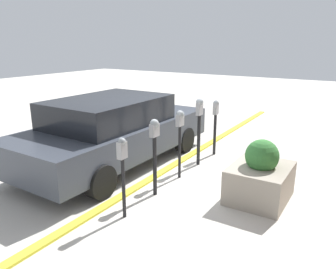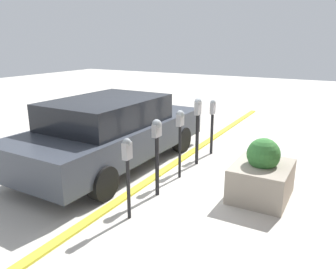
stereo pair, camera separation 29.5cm
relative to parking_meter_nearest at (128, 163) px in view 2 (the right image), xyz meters
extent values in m
plane|color=beige|center=(1.73, 0.39, -0.91)|extent=(40.00, 40.00, 0.00)
cube|color=gold|center=(1.73, 0.47, -0.89)|extent=(14.39, 0.16, 0.04)
cylinder|color=black|center=(0.00, 0.00, -0.43)|extent=(0.06, 0.06, 0.97)
cube|color=#99999E|center=(0.00, 0.00, 0.18)|extent=(0.15, 0.09, 0.26)
sphere|color=gray|center=(0.00, 0.00, 0.31)|extent=(0.13, 0.13, 0.13)
cylinder|color=black|center=(0.90, 0.03, -0.37)|extent=(0.07, 0.07, 1.08)
cube|color=#99999E|center=(0.90, 0.03, 0.28)|extent=(0.19, 0.09, 0.22)
sphere|color=gray|center=(0.90, 0.03, 0.39)|extent=(0.16, 0.16, 0.16)
cylinder|color=black|center=(1.79, 0.05, -0.38)|extent=(0.05, 0.05, 1.07)
cube|color=#99999E|center=(1.79, 0.05, 0.27)|extent=(0.18, 0.09, 0.23)
sphere|color=gray|center=(1.79, 0.05, 0.39)|extent=(0.15, 0.15, 0.15)
cylinder|color=black|center=(2.64, 0.06, -0.35)|extent=(0.07, 0.07, 1.12)
cube|color=#99999E|center=(2.64, 0.06, 0.35)|extent=(0.18, 0.09, 0.28)
sphere|color=gray|center=(2.64, 0.06, 0.49)|extent=(0.16, 0.16, 0.16)
cylinder|color=black|center=(3.45, 0.04, -0.42)|extent=(0.07, 0.07, 0.99)
cube|color=#99999E|center=(3.45, 0.04, 0.21)|extent=(0.15, 0.09, 0.27)
sphere|color=gray|center=(3.45, 0.04, 0.35)|extent=(0.13, 0.13, 0.13)
cube|color=#A39989|center=(1.71, -1.59, -0.61)|extent=(1.15, 0.94, 0.60)
sphere|color=#387A38|center=(1.71, -1.59, -0.13)|extent=(0.56, 0.56, 0.56)
cube|color=#383D47|center=(1.77, 1.66, -0.28)|extent=(4.81, 2.04, 0.64)
cube|color=black|center=(1.58, 1.66, 0.31)|extent=(2.51, 1.77, 0.54)
cylinder|color=black|center=(3.25, 0.75, -0.61)|extent=(0.61, 0.24, 0.61)
cylinder|color=black|center=(3.25, 2.58, -0.61)|extent=(0.61, 0.24, 0.61)
cylinder|color=black|center=(0.28, 0.75, -0.61)|extent=(0.61, 0.24, 0.61)
cylinder|color=black|center=(0.28, 2.58, -0.61)|extent=(0.61, 0.24, 0.61)
camera|label=1|loc=(-3.52, -2.99, 1.72)|focal=35.00mm
camera|label=2|loc=(-3.67, -2.73, 1.72)|focal=35.00mm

